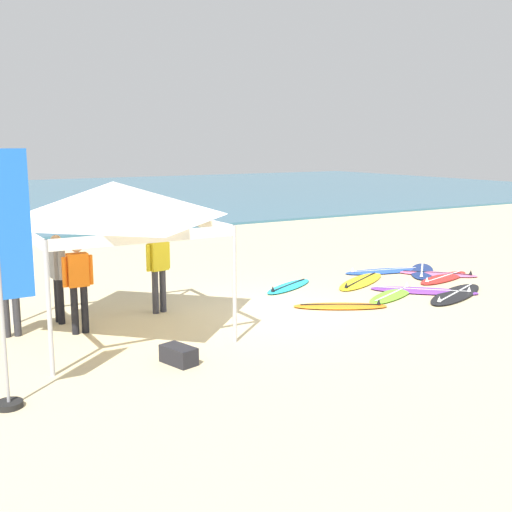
{
  "coord_description": "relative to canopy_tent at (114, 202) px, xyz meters",
  "views": [
    {
      "loc": [
        -6.7,
        -10.52,
        3.42
      ],
      "look_at": [
        0.2,
        0.94,
        1.0
      ],
      "focal_mm": 44.16,
      "sensor_mm": 36.0,
      "label": 1
    }
  ],
  "objects": [
    {
      "name": "surfboard_orange",
      "position": [
        4.59,
        -0.68,
        -2.35
      ],
      "size": [
        1.97,
        1.46,
        0.19
      ],
      "color": "orange",
      "rests_on": "ground"
    },
    {
      "name": "surfboard_red",
      "position": [
        8.6,
        0.19,
        -2.35
      ],
      "size": [
        2.21,
        1.12,
        0.19
      ],
      "color": "red",
      "rests_on": "ground"
    },
    {
      "name": "surfboard_pink",
      "position": [
        8.81,
        0.6,
        -2.35
      ],
      "size": [
        1.76,
        1.88,
        0.19
      ],
      "color": "pink",
      "rests_on": "ground"
    },
    {
      "name": "ground_plane",
      "position": [
        3.15,
        -0.21,
        -2.39
      ],
      "size": [
        80.0,
        80.0,
        0.0
      ],
      "primitive_type": "plane",
      "color": "beige"
    },
    {
      "name": "canopy_tent",
      "position": [
        0.0,
        0.0,
        0.0
      ],
      "size": [
        3.22,
        3.22,
        2.75
      ],
      "color": "#B7B7BC",
      "rests_on": "ground"
    },
    {
      "name": "banner_flag",
      "position": [
        -2.21,
        -2.42,
        -0.81
      ],
      "size": [
        0.6,
        0.36,
        3.4
      ],
      "color": "#99999E",
      "rests_on": "ground"
    },
    {
      "name": "surfboard_lime",
      "position": [
        6.21,
        -0.49,
        -2.35
      ],
      "size": [
        2.09,
        1.31,
        0.19
      ],
      "color": "#7AD12D",
      "rests_on": "ground"
    },
    {
      "name": "person_yellow",
      "position": [
        1.18,
        0.93,
        -1.4
      ],
      "size": [
        0.54,
        0.28,
        1.71
      ],
      "color": "#383842",
      "rests_on": "ground"
    },
    {
      "name": "surfboard_cyan",
      "position": [
        4.67,
        1.4,
        -2.35
      ],
      "size": [
        1.87,
        1.28,
        0.19
      ],
      "color": "#23B2CC",
      "rests_on": "ground"
    },
    {
      "name": "surfboard_blue",
      "position": [
        7.87,
        1.6,
        -2.35
      ],
      "size": [
        2.34,
        1.13,
        0.19
      ],
      "color": "blue",
      "rests_on": "ground"
    },
    {
      "name": "sea",
      "position": [
        3.15,
        30.16,
        -2.34
      ],
      "size": [
        80.0,
        36.0,
        0.1
      ],
      "primitive_type": "cube",
      "color": "#386B84",
      "rests_on": "ground"
    },
    {
      "name": "gear_bag_near_tent",
      "position": [
        0.27,
        -2.04,
        -2.25
      ],
      "size": [
        0.47,
        0.66,
        0.28
      ],
      "primitive_type": "cube",
      "rotation": [
        0.0,
        0.0,
        1.84
      ],
      "color": "#232328",
      "rests_on": "ground"
    },
    {
      "name": "surfboard_yellow",
      "position": [
        6.52,
        0.95,
        -2.35
      ],
      "size": [
        2.35,
        1.67,
        0.19
      ],
      "color": "yellow",
      "rests_on": "ground"
    },
    {
      "name": "person_grey",
      "position": [
        -0.75,
        1.22,
        -1.4
      ],
      "size": [
        0.23,
        0.55,
        1.71
      ],
      "color": "black",
      "rests_on": "ground"
    },
    {
      "name": "person_black",
      "position": [
        -1.7,
        0.78,
        -1.4
      ],
      "size": [
        0.55,
        0.27,
        1.71
      ],
      "color": "#2D2D33",
      "rests_on": "ground"
    },
    {
      "name": "surfboard_purple",
      "position": [
        7.11,
        -0.59,
        -2.35
      ],
      "size": [
        2.22,
        2.16,
        0.19
      ],
      "color": "purple",
      "rests_on": "ground"
    },
    {
      "name": "person_orange",
      "position": [
        -0.6,
        0.33,
        -1.4
      ],
      "size": [
        0.55,
        0.23,
        1.71
      ],
      "color": "black",
      "rests_on": "ground"
    },
    {
      "name": "surfboard_navy",
      "position": [
        8.74,
        1.07,
        -2.35
      ],
      "size": [
        2.01,
        1.95,
        0.19
      ],
      "color": "navy",
      "rests_on": "ground"
    },
    {
      "name": "surfboard_black",
      "position": [
        7.48,
        -1.2,
        -2.35
      ],
      "size": [
        2.59,
        1.58,
        0.19
      ],
      "color": "black",
      "rests_on": "ground"
    }
  ]
}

